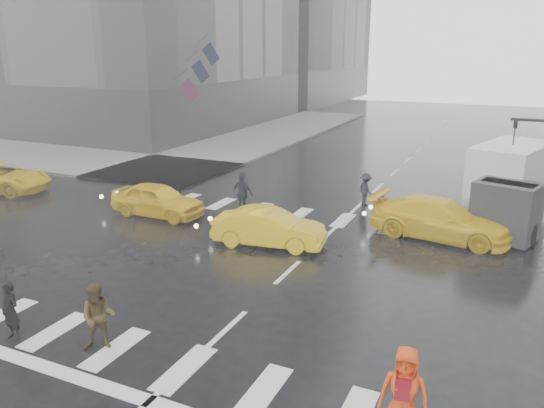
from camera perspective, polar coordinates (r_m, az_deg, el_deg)
The scene contains 15 objects.
ground at distance 17.52m, azimuth 1.70°, elevation -7.35°, with size 120.00×120.00×0.00m, color black.
sidewalk_nw at distance 41.87m, azimuth -13.64°, elevation 6.36°, with size 35.00×35.00×0.15m, color slate.
road_markings at distance 17.52m, azimuth 1.70°, elevation -7.33°, with size 18.00×48.00×0.01m, color silver, non-canonical shape.
planter_west at distance 23.76m, azimuth 25.73°, elevation -0.06°, with size 1.10×1.10×1.80m.
flag_cluster at distance 39.55m, azimuth -8.07°, elevation 14.21°, with size 2.87×3.06×4.69m.
pedestrian_black at distance 14.61m, azimuth -26.75°, elevation -7.14°, with size 1.02×1.04×2.43m.
pedestrian_brown at distance 13.70m, azimuth -18.18°, elevation -11.42°, with size 0.83×0.65×1.70m, color #49371A.
pedestrian_orange at distance 10.66m, azimuth 14.02°, elevation -19.16°, with size 0.97×0.68×1.88m.
pedestrian_far_a at distance 23.23m, azimuth -3.16°, elevation 1.10°, with size 1.09×0.66×1.86m, color black.
pedestrian_far_b at distance 25.00m, azimuth 10.06°, elevation 1.57°, with size 0.98×0.54×1.52m, color black.
taxi_front at distance 23.57m, azimuth -12.20°, elevation 0.45°, with size 1.70×4.23×1.44m, color yellow.
taxi_mid at distance 19.59m, azimuth -0.33°, elevation -2.57°, with size 1.45×4.16×1.37m, color yellow.
taxi_rear at distance 21.32m, azimuth 17.62°, elevation -1.54°, with size 2.14×4.66×1.53m, color yellow.
taxi_far at distance 30.40m, azimuth -27.25°, elevation 2.55°, with size 2.39×4.60×1.44m, color yellow.
box_truck at distance 23.80m, azimuth 24.16°, elevation 2.00°, with size 2.27×6.06×3.22m.
Camera 1 is at (6.28, -14.75, 7.06)m, focal length 35.00 mm.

